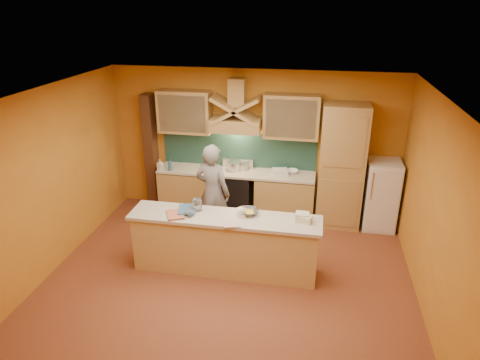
% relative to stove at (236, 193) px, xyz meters
% --- Properties ---
extents(floor, '(5.50, 5.00, 0.01)m').
position_rel_stove_xyz_m(floor, '(0.30, -2.20, -0.45)').
color(floor, brown).
rests_on(floor, ground).
extents(ceiling, '(5.50, 5.00, 0.01)m').
position_rel_stove_xyz_m(ceiling, '(0.30, -2.20, 2.35)').
color(ceiling, white).
rests_on(ceiling, wall_back).
extents(wall_back, '(5.50, 0.02, 2.80)m').
position_rel_stove_xyz_m(wall_back, '(0.30, 0.30, 0.95)').
color(wall_back, orange).
rests_on(wall_back, floor).
extents(wall_front, '(5.50, 0.02, 2.80)m').
position_rel_stove_xyz_m(wall_front, '(0.30, -4.70, 0.95)').
color(wall_front, orange).
rests_on(wall_front, floor).
extents(wall_left, '(0.02, 5.00, 2.80)m').
position_rel_stove_xyz_m(wall_left, '(-2.45, -2.20, 0.95)').
color(wall_left, orange).
rests_on(wall_left, floor).
extents(wall_right, '(0.02, 5.00, 2.80)m').
position_rel_stove_xyz_m(wall_right, '(3.05, -2.20, 0.95)').
color(wall_right, orange).
rests_on(wall_right, floor).
extents(base_cabinet_left, '(1.10, 0.60, 0.86)m').
position_rel_stove_xyz_m(base_cabinet_left, '(-0.95, 0.00, -0.02)').
color(base_cabinet_left, tan).
rests_on(base_cabinet_left, floor).
extents(base_cabinet_right, '(1.10, 0.60, 0.86)m').
position_rel_stove_xyz_m(base_cabinet_right, '(0.95, 0.00, -0.02)').
color(base_cabinet_right, tan).
rests_on(base_cabinet_right, floor).
extents(counter_top, '(3.00, 0.62, 0.04)m').
position_rel_stove_xyz_m(counter_top, '(-0.00, 0.00, 0.45)').
color(counter_top, beige).
rests_on(counter_top, base_cabinet_left).
extents(stove, '(0.60, 0.58, 0.90)m').
position_rel_stove_xyz_m(stove, '(0.00, 0.00, 0.00)').
color(stove, black).
rests_on(stove, floor).
extents(backsplash, '(3.00, 0.03, 0.70)m').
position_rel_stove_xyz_m(backsplash, '(-0.00, 0.28, 0.80)').
color(backsplash, '#1A3B34').
rests_on(backsplash, wall_back).
extents(range_hood, '(0.92, 0.50, 0.24)m').
position_rel_stove_xyz_m(range_hood, '(0.00, 0.05, 1.37)').
color(range_hood, tan).
rests_on(range_hood, wall_back).
extents(hood_chimney, '(0.30, 0.30, 0.50)m').
position_rel_stove_xyz_m(hood_chimney, '(0.00, 0.15, 1.95)').
color(hood_chimney, tan).
rests_on(hood_chimney, wall_back).
extents(upper_cabinet_left, '(1.00, 0.35, 0.80)m').
position_rel_stove_xyz_m(upper_cabinet_left, '(-1.00, 0.12, 1.55)').
color(upper_cabinet_left, tan).
rests_on(upper_cabinet_left, wall_back).
extents(upper_cabinet_right, '(1.00, 0.35, 0.80)m').
position_rel_stove_xyz_m(upper_cabinet_right, '(1.00, 0.12, 1.55)').
color(upper_cabinet_right, tan).
rests_on(upper_cabinet_right, wall_back).
extents(pantry_column, '(0.80, 0.60, 2.30)m').
position_rel_stove_xyz_m(pantry_column, '(1.95, 0.00, 0.70)').
color(pantry_column, tan).
rests_on(pantry_column, floor).
extents(fridge, '(0.58, 0.60, 1.30)m').
position_rel_stove_xyz_m(fridge, '(2.70, 0.00, 0.20)').
color(fridge, white).
rests_on(fridge, floor).
extents(trim_column_left, '(0.20, 0.30, 2.30)m').
position_rel_stove_xyz_m(trim_column_left, '(-1.75, 0.15, 0.70)').
color(trim_column_left, '#472816').
rests_on(trim_column_left, floor).
extents(island_body, '(2.80, 0.55, 0.88)m').
position_rel_stove_xyz_m(island_body, '(0.20, -1.90, -0.01)').
color(island_body, '#D9B66F').
rests_on(island_body, floor).
extents(island_top, '(2.90, 0.62, 0.05)m').
position_rel_stove_xyz_m(island_top, '(0.20, -1.90, 0.47)').
color(island_top, beige).
rests_on(island_top, island_body).
extents(person, '(0.73, 0.57, 1.75)m').
position_rel_stove_xyz_m(person, '(-0.22, -0.96, 0.43)').
color(person, gray).
rests_on(person, floor).
extents(pot_large, '(0.31, 0.31, 0.18)m').
position_rel_stove_xyz_m(pot_large, '(-0.05, 0.04, 0.54)').
color(pot_large, silver).
rests_on(pot_large, stove).
extents(pot_small, '(0.26, 0.26, 0.15)m').
position_rel_stove_xyz_m(pot_small, '(0.11, 0.12, 0.52)').
color(pot_small, '#B5B4BC').
rests_on(pot_small, stove).
extents(soap_bottle_a, '(0.12, 0.12, 0.21)m').
position_rel_stove_xyz_m(soap_bottle_a, '(-1.45, -0.18, 0.57)').
color(soap_bottle_a, silver).
rests_on(soap_bottle_a, counter_top).
extents(soap_bottle_b, '(0.12, 0.12, 0.23)m').
position_rel_stove_xyz_m(soap_bottle_b, '(-1.24, -0.19, 0.58)').
color(soap_bottle_b, '#33678E').
rests_on(soap_bottle_b, counter_top).
extents(bowl_back, '(0.25, 0.25, 0.07)m').
position_rel_stove_xyz_m(bowl_back, '(1.07, 0.10, 0.50)').
color(bowl_back, white).
rests_on(bowl_back, counter_top).
extents(dish_rack, '(0.32, 0.28, 0.10)m').
position_rel_stove_xyz_m(dish_rack, '(0.84, -0.02, 0.52)').
color(dish_rack, white).
rests_on(dish_rack, counter_top).
extents(book_lower, '(0.37, 0.40, 0.03)m').
position_rel_stove_xyz_m(book_lower, '(-0.64, -2.06, 0.51)').
color(book_lower, '#C46646').
rests_on(book_lower, island_top).
extents(book_upper, '(0.33, 0.40, 0.03)m').
position_rel_stove_xyz_m(book_upper, '(-0.53, -1.87, 0.53)').
color(book_upper, '#395E7E').
rests_on(book_upper, island_top).
extents(jar_large, '(0.19, 0.19, 0.18)m').
position_rel_stove_xyz_m(jar_large, '(-0.26, -1.77, 0.58)').
color(jar_large, silver).
rests_on(jar_large, island_top).
extents(jar_small, '(0.12, 0.12, 0.13)m').
position_rel_stove_xyz_m(jar_small, '(-0.32, -2.00, 0.56)').
color(jar_small, white).
rests_on(jar_small, island_top).
extents(kitchen_scale, '(0.15, 0.15, 0.11)m').
position_rel_stove_xyz_m(kitchen_scale, '(0.44, -1.84, 0.55)').
color(kitchen_scale, white).
rests_on(kitchen_scale, island_top).
extents(mixing_bowl, '(0.35, 0.35, 0.07)m').
position_rel_stove_xyz_m(mixing_bowl, '(0.54, -1.76, 0.53)').
color(mixing_bowl, silver).
rests_on(mixing_bowl, island_top).
extents(cloth, '(0.29, 0.24, 0.02)m').
position_rel_stove_xyz_m(cloth, '(0.37, -2.14, 0.50)').
color(cloth, beige).
rests_on(cloth, island_top).
extents(grocery_bag_a, '(0.20, 0.16, 0.13)m').
position_rel_stove_xyz_m(grocery_bag_a, '(1.35, -1.82, 0.56)').
color(grocery_bag_a, beige).
rests_on(grocery_bag_a, island_top).
extents(grocery_bag_b, '(0.20, 0.17, 0.10)m').
position_rel_stove_xyz_m(grocery_bag_b, '(1.40, -1.86, 0.55)').
color(grocery_bag_b, beige).
rests_on(grocery_bag_b, island_top).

